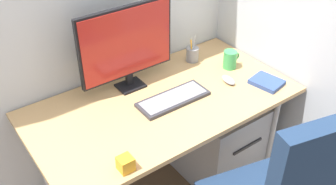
{
  "coord_description": "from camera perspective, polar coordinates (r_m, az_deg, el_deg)",
  "views": [
    {
      "loc": [
        -0.95,
        -1.35,
        1.94
      ],
      "look_at": [
        -0.02,
        -0.07,
        0.83
      ],
      "focal_mm": 41.35,
      "sensor_mm": 36.0,
      "label": 1
    }
  ],
  "objects": [
    {
      "name": "desk_clamp_accessory",
      "position": [
        1.66,
        -6.27,
        -10.4
      ],
      "size": [
        0.06,
        0.06,
        0.07
      ],
      "primitive_type": "cube",
      "color": "orange",
      "rests_on": "desk"
    },
    {
      "name": "pen_holder",
      "position": [
        2.38,
        3.62,
        5.68
      ],
      "size": [
        0.08,
        0.08,
        0.17
      ],
      "color": "gray",
      "rests_on": "desk"
    },
    {
      "name": "mouse",
      "position": [
        2.21,
        8.88,
        1.84
      ],
      "size": [
        0.06,
        0.11,
        0.03
      ],
      "primitive_type": "ellipsoid",
      "rotation": [
        0.0,
        0.0,
        -0.13
      ],
      "color": "#9EA0A5",
      "rests_on": "desk"
    },
    {
      "name": "notebook",
      "position": [
        2.24,
        14.35,
        1.51
      ],
      "size": [
        0.17,
        0.19,
        0.02
      ],
      "primitive_type": "cube",
      "rotation": [
        0.0,
        0.0,
        0.2
      ],
      "color": "#334C8C",
      "rests_on": "desk"
    },
    {
      "name": "filing_cabinet",
      "position": [
        2.53,
        7.0,
        -6.34
      ],
      "size": [
        0.45,
        0.54,
        0.56
      ],
      "color": "#9EA0A5",
      "rests_on": "ground_plane"
    },
    {
      "name": "coffee_mug",
      "position": [
        2.33,
        9.14,
        4.83
      ],
      "size": [
        0.11,
        0.08,
        0.11
      ],
      "color": "#3FAD59",
      "rests_on": "desk"
    },
    {
      "name": "desk",
      "position": [
        2.08,
        -0.73,
        -2.25
      ],
      "size": [
        1.42,
        0.75,
        0.73
      ],
      "color": "tan",
      "rests_on": "ground_plane"
    },
    {
      "name": "keyboard",
      "position": [
        2.04,
        0.78,
        -0.94
      ],
      "size": [
        0.39,
        0.15,
        0.02
      ],
      "color": "#333338",
      "rests_on": "desk"
    },
    {
      "name": "monitor",
      "position": [
        2.03,
        -6.08,
        7.11
      ],
      "size": [
        0.55,
        0.12,
        0.47
      ],
      "color": "black",
      "rests_on": "desk"
    }
  ]
}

